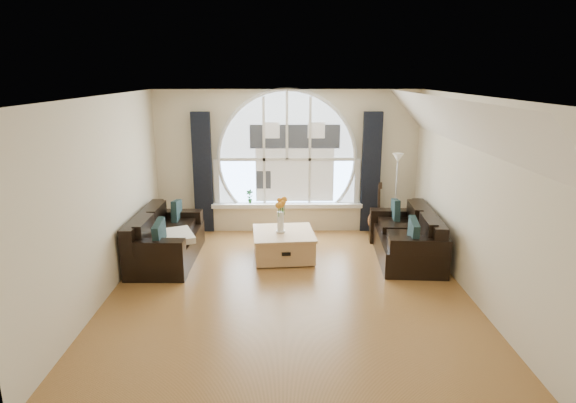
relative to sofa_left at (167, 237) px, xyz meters
The scene contains 21 objects.
ground 2.30m from the sofa_left, 29.16° to the right, with size 5.00×5.50×0.01m, color brown.
ceiling 3.23m from the sofa_left, 29.16° to the right, with size 5.00×5.50×0.01m, color silver.
wall_back 2.74m from the sofa_left, 39.73° to the left, with size 5.00×0.01×2.70m, color beige.
wall_front 4.44m from the sofa_left, 62.81° to the right, with size 5.00×0.01×2.70m, color beige.
wall_left 1.55m from the sofa_left, 115.22° to the right, with size 0.01×5.50×2.70m, color beige.
wall_right 4.71m from the sofa_left, 13.85° to the right, with size 0.01×5.50×2.70m, color beige.
attic_slope 4.74m from the sofa_left, 14.80° to the right, with size 0.92×5.50×0.72m, color silver.
arched_window 2.83m from the sofa_left, 39.22° to the left, with size 2.60×0.06×2.15m, color silver.
window_sill 2.51m from the sofa_left, 37.98° to the left, with size 2.90×0.22×0.08m, color white.
window_frame 2.82m from the sofa_left, 38.69° to the left, with size 2.76×0.08×2.15m, color white.
neighbor_house 2.88m from the sofa_left, 36.93° to the left, with size 1.70×0.02×1.50m, color silver.
curtain_left 1.74m from the sofa_left, 76.02° to the left, with size 0.35×0.12×2.30m, color black.
curtain_right 3.96m from the sofa_left, 23.08° to the left, with size 0.35×0.12×2.30m, color black.
sofa_left is the anchor object (origin of this frame).
sofa_right 3.93m from the sofa_left, ahead, with size 0.90×1.79×0.80m, color black.
coffee_chest 1.92m from the sofa_left, ahead, with size 0.99×0.99×0.48m, color tan.
throw_blanket 0.34m from the sofa_left, 54.00° to the right, with size 0.55×0.55×0.10m, color silver.
vase_flowers 1.91m from the sofa_left, ahead, with size 0.24×0.24×0.70m, color white.
floor_lamp 4.12m from the sofa_left, 14.78° to the left, with size 0.24×0.24×1.60m, color #B2B2B2.
guitar 3.87m from the sofa_left, 17.98° to the left, with size 0.36×0.24×1.06m, color brown.
potted_plant 2.01m from the sofa_left, 50.85° to the left, with size 0.14×0.10×0.27m, color #1E6023.
Camera 1 is at (-0.08, -6.32, 2.99)m, focal length 29.96 mm.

